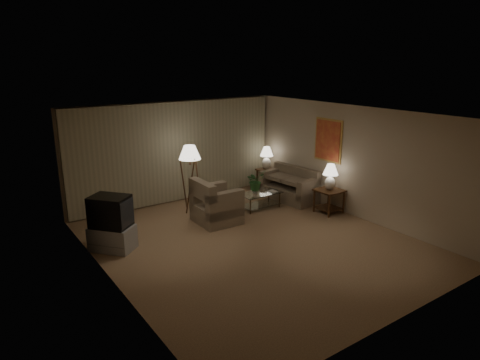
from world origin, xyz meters
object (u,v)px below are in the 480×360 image
armchair (217,205)px  table_lamp_near (330,175)px  side_table_far (266,175)px  sofa (289,187)px  side_table_near (329,197)px  coffee_table (260,198)px  floor_lamp (190,177)px  ottoman (225,208)px  table_lamp_far (267,156)px  vase (255,191)px  crt_tv (110,211)px  tv_cabinet (113,238)px

armchair → table_lamp_near: table_lamp_near is taller
side_table_far → armchair: bearing=-151.0°
sofa → side_table_near: sofa is taller
table_lamp_near → coffee_table: bearing=134.3°
side_table_far → floor_lamp: size_ratio=0.35×
side_table_far → ottoman: size_ratio=0.91×
sofa → floor_lamp: 2.78m
side_table_far → side_table_near: bearing=-90.0°
table_lamp_near → ottoman: table_lamp_near is taller
side_table_far → table_lamp_far: table_lamp_far is taller
side_table_far → table_lamp_near: (-0.00, -2.54, 0.59)m
sofa → vase: 1.23m
coffee_table → vase: 0.26m
sofa → side_table_far: bearing=166.7°
armchair → ottoman: (0.36, 0.20, -0.20)m
sofa → ottoman: (-2.15, -0.09, -0.13)m
armchair → ottoman: armchair is taller
side_table_near → table_lamp_near: (-0.00, -0.00, 0.57)m
armchair → side_table_far: armchair is taller
side_table_far → crt_tv: size_ratio=0.66×
sofa → side_table_near: 1.36m
side_table_near → sofa: bearing=96.3°
side_table_near → armchair: bearing=158.2°
armchair → side_table_far: (2.66, 1.47, -0.01)m
vase → ottoman: bearing=179.1°
table_lamp_near → crt_tv: table_lamp_near is taller
armchair → tv_cabinet: armchair is taller
table_lamp_far → table_lamp_near: bearing=-90.0°
crt_tv → floor_lamp: size_ratio=0.54×
tv_cabinet → crt_tv: crt_tv is taller
sofa → armchair: 2.52m
table_lamp_near → floor_lamp: floor_lamp is taller
vase → side_table_near: bearing=-42.3°
side_table_far → floor_lamp: bearing=-171.5°
side_table_near → side_table_far: (-0.00, 2.54, -0.02)m
tv_cabinet → side_table_far: bearing=67.0°
tv_cabinet → armchair: bearing=52.2°
crt_tv → coffee_table: bearing=54.2°
crt_tv → vase: 3.85m
coffee_table → crt_tv: (-3.98, -0.27, 0.54)m
sofa → side_table_far: sofa is taller
crt_tv → ottoman: (2.90, 0.28, -0.60)m
tv_cabinet → crt_tv: size_ratio=1.09×
vase → tv_cabinet: bearing=-176.0°
side_table_far → tv_cabinet: size_ratio=0.60×
floor_lamp → ottoman: (0.46, -0.86, -0.67)m
sofa → table_lamp_near: table_lamp_near is taller
table_lamp_near → vase: (-1.37, 1.25, -0.50)m
armchair → tv_cabinet: size_ratio=1.05×
side_table_far → coffee_table: side_table_far is taller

